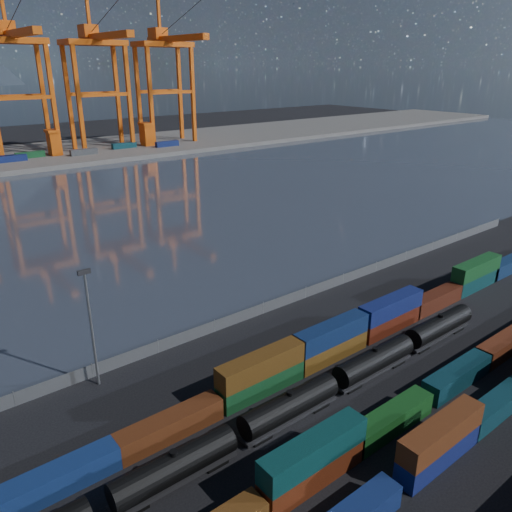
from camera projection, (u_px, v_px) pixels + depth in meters
ground at (398, 392)px, 65.13m from camera, size 700.00×700.00×0.00m
harbor_water at (93, 214)px, 141.98m from camera, size 700.00×700.00×0.00m
far_quay at (2, 159)px, 218.48m from camera, size 700.00×70.00×2.00m
container_row_south at (414, 465)px, 50.34m from camera, size 140.37×2.49×5.31m
container_row_mid at (469, 367)px, 67.59m from camera, size 129.49×2.62×5.59m
container_row_north at (365, 329)px, 76.21m from camera, size 130.44×2.64×5.63m
tanker_string at (237, 435)px, 54.54m from camera, size 91.51×3.01×4.31m
waterfront_fence at (263, 308)px, 85.27m from camera, size 160.12×0.12×2.20m
yard_light_mast at (91, 323)px, 63.47m from camera, size 1.60×0.40×16.60m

